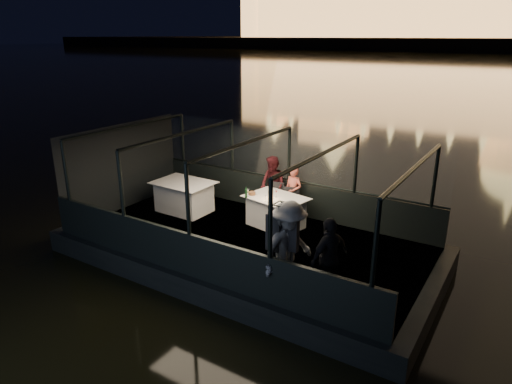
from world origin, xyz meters
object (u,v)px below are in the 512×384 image
Objects in this scene: person_woman_coral at (293,190)px; dining_table_aft at (184,198)px; chair_port_left at (272,201)px; dining_table_central at (276,212)px; person_man_maroon at (273,186)px; passenger_stripe at (288,251)px; wine_bottle at (246,192)px; passenger_dark at (330,252)px; chair_port_right at (288,204)px; coat_stand at (281,247)px.

dining_table_aft is at bearing -148.22° from person_woman_coral.
dining_table_aft is 2.40m from chair_port_left.
person_man_maroon is (-0.52, 0.72, 0.36)m from dining_table_central.
person_man_maroon is at bearing 48.17° from passenger_stripe.
passenger_stripe is 6.65× the size of wine_bottle.
dining_table_aft is 2.40m from person_man_maroon.
person_man_maroon is 0.86× the size of passenger_stripe.
dining_table_central is 0.96× the size of passenger_dark.
passenger_stripe is at bearing -83.58° from chair_port_right.
passenger_stripe reaches higher than dining_table_central.
passenger_dark is at bearing -43.57° from person_woman_coral.
passenger_stripe reaches higher than person_man_maroon.
person_man_maroon reaches higher than dining_table_central.
wine_bottle is (1.99, 0.01, 0.53)m from dining_table_aft.
chair_port_left reaches higher than dining_table_aft.
wine_bottle is at bearing -100.83° from passenger_dark.
chair_port_left reaches higher than dining_table_central.
coat_stand is 0.14m from passenger_stripe.
person_woman_coral is at bearing 22.43° from chair_port_left.
dining_table_aft is 1.82× the size of chair_port_right.
wine_bottle reaches higher than chair_port_right.
passenger_stripe is (4.32, -2.15, 0.47)m from dining_table_aft.
dining_table_aft is 2.94m from person_woman_coral.
wine_bottle reaches higher than chair_port_left.
person_woman_coral reaches higher than chair_port_right.
coat_stand is at bearing -65.98° from chair_port_left.
coat_stand is 0.87m from passenger_dark.
passenger_dark is 5.58× the size of wine_bottle.
dining_table_central is at bearing -112.69° from passenger_dark.
dining_table_central is 1.70× the size of chair_port_right.
dining_table_aft is at bearing 152.55° from coat_stand.
dining_table_central is 0.58m from chair_port_left.
chair_port_right is 3.55m from passenger_dark.
dining_table_central is 3.10m from coat_stand.
dining_table_aft is 5.73× the size of wine_bottle.
passenger_stripe is at bearing -56.14° from dining_table_central.
coat_stand is at bearing -85.71° from chair_port_right.
dining_table_central is 3.30m from passenger_dark.
wine_bottle is (-0.60, -0.42, 0.53)m from dining_table_central.
person_woman_coral is at bearing 23.31° from person_man_maroon.
passenger_stripe reaches higher than dining_table_aft.
person_woman_coral is at bearing 40.36° from passenger_stripe.
passenger_dark is at bearing -22.20° from person_man_maroon.
coat_stand is (1.60, -2.60, 0.51)m from dining_table_central.
chair_port_right is 0.62× the size of person_woman_coral.
dining_table_central is 0.81× the size of coat_stand.
passenger_dark reaches higher than chair_port_right.
dining_table_aft is 2.06m from wine_bottle.
coat_stand is (1.51, -3.05, 0.45)m from chair_port_right.
dining_table_aft is at bearing -89.48° from passenger_dark.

